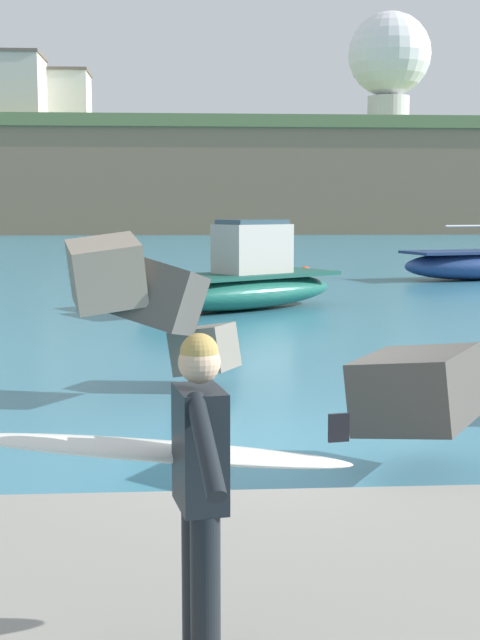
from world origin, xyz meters
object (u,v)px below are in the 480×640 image
(station_building_west, at_px, (66,98))
(station_building_central, at_px, (21,87))
(boat_mid_centre, at_px, (475,264))
(surfer_with_board, at_px, (189,474))
(radar_dome, at_px, (389,59))
(boat_near_right, at_px, (241,282))
(mooring_buoy_middle, at_px, (305,272))

(station_building_west, height_order, station_building_central, station_building_central)
(station_building_west, bearing_deg, boat_mid_centre, -70.71)
(surfer_with_board, height_order, boat_mid_centre, boat_mid_centre)
(radar_dome, bearing_deg, boat_mid_centre, -100.40)
(boat_near_right, distance_m, station_building_central, 72.24)
(boat_near_right, distance_m, station_building_west, 76.82)
(boat_near_right, height_order, mooring_buoy_middle, boat_near_right)
(surfer_with_board, distance_m, station_building_central, 89.35)
(radar_dome, height_order, station_building_central, radar_dome)
(boat_mid_centre, distance_m, radar_dome, 68.88)
(surfer_with_board, bearing_deg, boat_mid_centre, 68.47)
(boat_near_right, relative_size, station_building_central, 0.88)
(mooring_buoy_middle, xyz_separation_m, station_building_west, (-16.82, 64.35, 14.00))
(boat_near_right, xyz_separation_m, boat_mid_centre, (9.18, 8.89, -0.13))
(mooring_buoy_middle, relative_size, radar_dome, 0.04)
(surfer_with_board, distance_m, station_building_west, 94.26)
(mooring_buoy_middle, height_order, station_building_central, station_building_central)
(radar_dome, bearing_deg, surfer_with_board, -103.79)
(boat_mid_centre, height_order, station_building_west, station_building_west)
(surfer_with_board, height_order, mooring_buoy_middle, surfer_with_board)
(boat_near_right, relative_size, boat_mid_centre, 0.91)
(radar_dome, distance_m, station_building_central, 39.26)
(mooring_buoy_middle, bearing_deg, surfer_with_board, -99.24)
(mooring_buoy_middle, distance_m, station_building_central, 63.82)
(mooring_buoy_middle, bearing_deg, station_building_west, 104.65)
(mooring_buoy_middle, xyz_separation_m, station_building_central, (-20.56, 58.68, 14.38))
(boat_mid_centre, relative_size, mooring_buoy_middle, 15.27)
(boat_mid_centre, bearing_deg, radar_dome, 79.60)
(surfer_with_board, bearing_deg, boat_near_right, 85.28)
(boat_mid_centre, relative_size, station_building_central, 0.97)
(surfer_with_board, distance_m, boat_near_right, 18.26)
(radar_dome, bearing_deg, station_building_central, -171.81)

